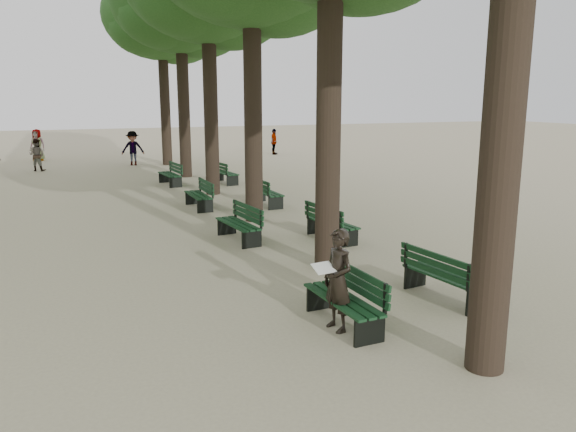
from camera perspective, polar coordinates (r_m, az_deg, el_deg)
name	(u,v)px	position (r m, az deg, el deg)	size (l,w,h in m)	color
ground	(322,329)	(9.14, 3.50, -11.38)	(120.00, 120.00, 0.00)	tan
tree_central_4	(180,1)	(26.38, -10.94, 20.63)	(6.00, 6.00, 9.95)	#33261C
tree_central_5	(161,16)	(31.26, -12.77, 19.18)	(6.00, 6.00, 9.95)	#33261C
bench_left_0	(343,310)	(9.19, 5.61, -9.45)	(0.66, 1.83, 0.92)	black
bench_left_1	(239,230)	(14.40, -5.05, -1.47)	(0.79, 1.86, 0.92)	black
bench_left_2	(199,200)	(18.73, -9.06, 1.59)	(0.63, 1.82, 0.92)	black
bench_left_3	(170,179)	(23.93, -11.90, 3.75)	(0.77, 1.85, 0.92)	black
bench_right_0	(445,285)	(10.65, 15.64, -6.78)	(0.81, 1.86, 0.92)	black
bench_right_1	(332,229)	(14.49, 4.47, -1.38)	(0.79, 1.86, 0.92)	black
bench_right_2	(267,198)	(19.01, -2.15, 1.89)	(0.65, 1.82, 0.92)	black
bench_right_3	(225,177)	(24.03, -6.40, 3.96)	(0.80, 1.86, 0.92)	black
man_with_map	(338,280)	(8.85, 5.09, -6.51)	(0.65, 0.70, 1.64)	black
pedestrian_a	(37,155)	(30.45, -24.16, 5.68)	(0.77, 0.32, 1.59)	#262628
pedestrian_b	(133,148)	(31.29, -15.49, 6.65)	(1.18, 0.36, 1.82)	#262628
pedestrian_c	(274,142)	(35.85, -1.43, 7.56)	(0.95, 0.32, 1.62)	#262628
pedestrian_d	(38,145)	(35.33, -24.10, 6.61)	(0.88, 0.36, 1.81)	#262628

